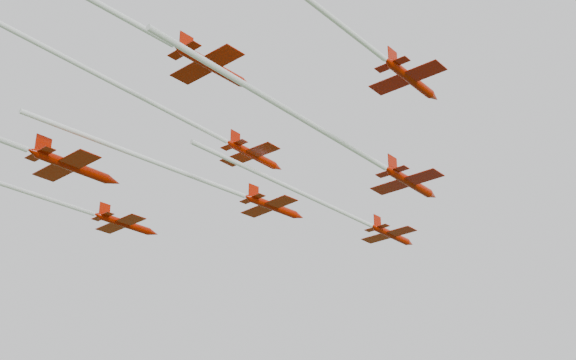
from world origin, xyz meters
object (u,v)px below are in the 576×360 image
at_px(jet_lead, 351,216).
at_px(jet_row3_left, 54,201).
at_px(jet_row3_right, 336,21).
at_px(jet_row4_right, 136,24).
at_px(jet_row3_mid, 166,110).
at_px(jet_row4_left, 5,141).
at_px(jet_row2_right, 362,154).
at_px(jet_row2_left, 224,188).

height_order(jet_lead, jet_row3_left, jet_lead).
distance_m(jet_row3_right, jet_row4_right, 18.20).
distance_m(jet_lead, jet_row3_mid, 34.62).
bearing_deg(jet_row4_left, jet_row4_right, -2.12).
bearing_deg(jet_row2_right, jet_row4_right, -98.06).
relative_size(jet_row2_right, jet_row4_left, 1.07).
distance_m(jet_row2_left, jet_row2_right, 23.01).
relative_size(jet_row2_right, jet_row3_mid, 0.85).
bearing_deg(jet_row2_right, jet_row2_left, 176.61).
distance_m(jet_row2_right, jet_row3_mid, 22.30).
relative_size(jet_row4_left, jet_row4_right, 1.02).
bearing_deg(jet_row4_left, jet_row3_mid, 39.16).
bearing_deg(jet_row2_right, jet_row3_right, -60.85).
height_order(jet_lead, jet_row4_left, jet_lead).
height_order(jet_row2_left, jet_row4_right, jet_row4_right).
relative_size(jet_row2_left, jet_row3_left, 0.89).
height_order(jet_row2_right, jet_row4_right, jet_row4_right).
bearing_deg(jet_row2_right, jet_row3_mid, -128.35).
relative_size(jet_row2_right, jet_row3_right, 0.92).
relative_size(jet_lead, jet_row2_right, 0.94).
xyz_separation_m(jet_row3_left, jet_row4_left, (6.41, -16.77, -0.63)).
height_order(jet_row3_left, jet_row4_right, jet_row4_right).
distance_m(jet_row2_left, jet_row3_mid, 20.77).
bearing_deg(jet_row3_left, jet_row4_left, -48.56).
xyz_separation_m(jet_row2_left, jet_row2_right, (21.37, -8.10, -2.75)).
bearing_deg(jet_row4_right, jet_row3_right, 39.13).
distance_m(jet_row4_left, jet_row4_right, 23.70).
bearing_deg(jet_row4_right, jet_row2_left, 123.18).
height_order(jet_row2_right, jet_row3_right, jet_row3_right).
bearing_deg(jet_row3_right, jet_row4_right, -143.49).
relative_size(jet_lead, jet_row4_left, 1.00).
xyz_separation_m(jet_row2_left, jet_row4_right, (8.57, -35.02, 0.51)).
bearing_deg(jet_row2_left, jet_row2_right, 1.73).
bearing_deg(jet_row3_right, jet_lead, 123.50).
xyz_separation_m(jet_lead, jet_row3_right, (12.40, -41.40, 1.57)).
bearing_deg(jet_row3_left, jet_row3_mid, -5.31).
bearing_deg(jet_row3_left, jet_lead, 54.36).
bearing_deg(jet_row3_left, jet_row2_left, 46.44).
bearing_deg(jet_lead, jet_row3_left, -127.49).
distance_m(jet_row3_mid, jet_row3_right, 24.07).
bearing_deg(jet_row4_right, jet_row3_left, 157.28).
bearing_deg(jet_row4_right, jet_row3_mid, 130.01).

